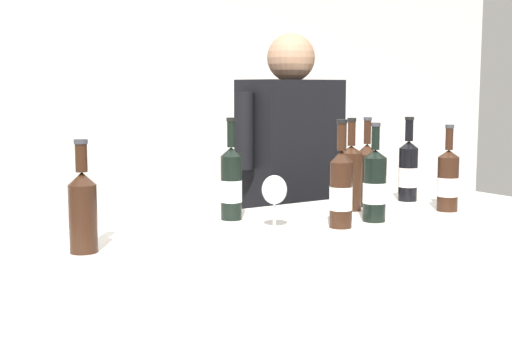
{
  "coord_description": "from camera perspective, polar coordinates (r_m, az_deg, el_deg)",
  "views": [
    {
      "loc": [
        -1.36,
        -1.89,
        1.41
      ],
      "look_at": [
        -0.13,
        0.0,
        1.11
      ],
      "focal_mm": 50.36,
      "sensor_mm": 36.0,
      "label": 1
    }
  ],
  "objects": [
    {
      "name": "wine_bottle_5",
      "position": [
        2.84,
        11.99,
        0.68
      ],
      "size": [
        0.07,
        0.07,
        0.33
      ],
      "color": "black",
      "rests_on": "counter"
    },
    {
      "name": "wall_back",
      "position": [
        4.69,
        -16.43,
        6.99
      ],
      "size": [
        8.0,
        0.1,
        2.8
      ],
      "primitive_type": "cube",
      "color": "beige",
      "rests_on": "ground_plane"
    },
    {
      "name": "person_server",
      "position": [
        3.19,
        2.72,
        -3.7
      ],
      "size": [
        0.59,
        0.29,
        1.63
      ],
      "color": "black",
      "rests_on": "ground_plane"
    },
    {
      "name": "wine_bottle_3",
      "position": [
        1.96,
        -13.6,
        -2.29
      ],
      "size": [
        0.08,
        0.08,
        0.3
      ],
      "color": "black",
      "rests_on": "counter"
    },
    {
      "name": "wine_bottle_1",
      "position": [
        2.64,
        15.0,
        -0.1
      ],
      "size": [
        0.08,
        0.08,
        0.31
      ],
      "color": "black",
      "rests_on": "counter"
    },
    {
      "name": "wine_bottle_7",
      "position": [
        2.26,
        6.77,
        -0.75
      ],
      "size": [
        0.07,
        0.07,
        0.34
      ],
      "color": "black",
      "rests_on": "counter"
    },
    {
      "name": "wine_bottle_0",
      "position": [
        2.58,
        7.55,
        0.26
      ],
      "size": [
        0.08,
        0.08,
        0.33
      ],
      "color": "black",
      "rests_on": "counter"
    },
    {
      "name": "wine_bottle_6",
      "position": [
        2.38,
        -1.98,
        -0.32
      ],
      "size": [
        0.07,
        0.07,
        0.34
      ],
      "color": "black",
      "rests_on": "counter"
    },
    {
      "name": "wine_bottle_4",
      "position": [
        2.38,
        9.4,
        -0.51
      ],
      "size": [
        0.08,
        0.08,
        0.32
      ],
      "color": "black",
      "rests_on": "counter"
    },
    {
      "name": "wine_glass",
      "position": [
        2.22,
        1.47,
        -1.03
      ],
      "size": [
        0.08,
        0.08,
        0.17
      ],
      "color": "silver",
      "rests_on": "counter"
    },
    {
      "name": "wine_bottle_2",
      "position": [
        2.69,
        8.78,
        0.48
      ],
      "size": [
        0.08,
        0.08,
        0.33
      ],
      "color": "black",
      "rests_on": "counter"
    }
  ]
}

